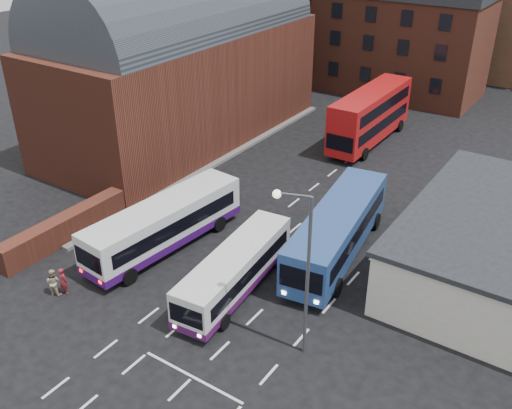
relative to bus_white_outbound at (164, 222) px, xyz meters
The scene contains 12 objects.
ground 6.73m from the bus_white_outbound, 52.37° to the right, with size 180.00×180.00×0.00m, color black.
railway_station 20.46m from the bus_white_outbound, 126.04° to the left, with size 12.00×28.00×16.00m.
forecourt_wall 7.06m from the bus_white_outbound, 153.58° to the right, with size 1.20×10.00×1.80m, color #602B1E.
cream_building 20.92m from the bus_white_outbound, 25.14° to the left, with size 10.40×16.40×4.25m.
brick_terrace 41.10m from the bus_white_outbound, 92.88° to the left, with size 22.00×10.00×11.00m, color brown.
bus_white_outbound is the anchor object (origin of this frame).
bus_white_inbound 6.79m from the bus_white_outbound, 11.27° to the right, with size 3.30×10.25×2.75m.
bus_blue 11.24m from the bus_white_outbound, 28.71° to the left, with size 4.62×12.90×3.44m.
bus_red_double 24.73m from the bus_white_outbound, 81.58° to the left, with size 3.17×12.53×5.01m.
street_lamp 13.26m from the bus_white_outbound, 16.50° to the right, with size 1.77×0.83×9.15m.
pedestrian_red 7.36m from the bus_white_outbound, 102.72° to the right, with size 0.64×0.42×1.74m, color maroon.
pedestrian_beige 7.84m from the bus_white_outbound, 104.90° to the right, with size 0.84×0.65×1.72m, color tan.
Camera 1 is at (18.92, -18.22, 20.72)m, focal length 40.00 mm.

